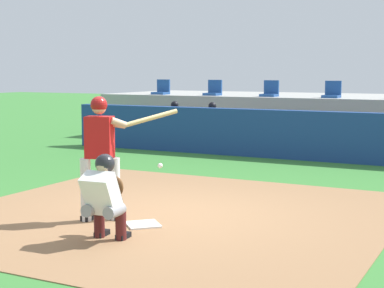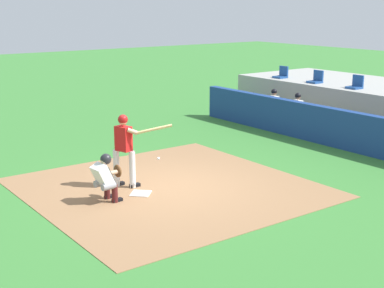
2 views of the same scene
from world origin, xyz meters
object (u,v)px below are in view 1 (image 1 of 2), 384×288
Objects in this scene: home_plate at (143,224)px; dugout_player_1 at (210,125)px; dugout_player_0 at (173,123)px; stadium_seat_0 at (162,90)px; stadium_seat_1 at (213,91)px; stadium_seat_2 at (270,92)px; batter_at_plate at (102,150)px; catcher_crouched at (105,194)px; stadium_seat_3 at (332,93)px.

dugout_player_1 is at bearing 109.27° from home_plate.
dugout_player_0 is 1.00× the size of dugout_player_1.
dugout_player_0 is 2.71× the size of stadium_seat_0.
dugout_player_1 is at bearing -66.90° from stadium_seat_1.
stadium_seat_2 is (1.86, 0.00, 0.00)m from stadium_seat_1.
stadium_seat_0 is 1.86m from stadium_seat_1.
batter_at_plate reaches higher than dugout_player_0.
stadium_seat_0 and stadium_seat_2 have the same top height.
stadium_seat_2 is at bearing 96.60° from batter_at_plate.
catcher_crouched is at bearing -63.31° from stadium_seat_0.
stadium_seat_0 is (-2.72, 2.03, 0.86)m from dugout_player_1.
catcher_crouched is 9.44m from dugout_player_1.
catcher_crouched is 9.86m from dugout_player_0.
batter_at_plate reaches higher than home_plate.
stadium_seat_2 reaches higher than dugout_player_0.
batter_at_plate is 8.82m from dugout_player_0.
batter_at_plate is 11.31m from stadium_seat_0.
stadium_seat_2 is at bearing 42.99° from dugout_player_0.
catcher_crouched is (-0.02, -0.86, 0.58)m from home_plate.
stadium_seat_0 is at bearing 180.00° from stadium_seat_2.
catcher_crouched is 3.67× the size of stadium_seat_3.
catcher_crouched is at bearing -80.56° from stadium_seat_2.
stadium_seat_2 is 1.00× the size of stadium_seat_3.
home_plate is at bearing -61.31° from stadium_seat_0.
batter_at_plate is at bearing 127.43° from catcher_crouched.
stadium_seat_2 and stadium_seat_3 have the same top height.
dugout_player_0 is at bearing -137.01° from stadium_seat_2.
dugout_player_0 is 1.19m from dugout_player_1.
stadium_seat_0 is (-1.53, 2.03, 0.86)m from dugout_player_0.
stadium_seat_1 reaches higher than catcher_crouched.
dugout_player_1 is (-2.85, 8.14, 0.65)m from home_plate.
stadium_seat_0 is 3.71m from stadium_seat_2.
stadium_seat_3 is at bearing 35.56° from dugout_player_1.
dugout_player_1 is 2.71× the size of stadium_seat_3.
stadium_seat_3 is (2.85, 2.03, 0.86)m from dugout_player_1.
dugout_player_1 reaches higher than catcher_crouched.
dugout_player_1 is at bearing 107.42° from catcher_crouched.
dugout_player_0 is at bearing 112.42° from batter_at_plate.
dugout_player_0 is at bearing 116.38° from home_plate.
stadium_seat_0 is 1.00× the size of stadium_seat_3.
stadium_seat_1 is 1.86m from stadium_seat_2.
home_plate is 0.25× the size of catcher_crouched.
stadium_seat_1 is at bearing 106.60° from batter_at_plate.
batter_at_plate is 1.39× the size of dugout_player_0.
stadium_seat_3 is (4.04, 2.03, 0.86)m from dugout_player_0.
catcher_crouched is at bearing -65.95° from dugout_player_0.
dugout_player_0 is at bearing -99.10° from stadium_seat_1.
dugout_player_1 is (-2.17, 8.15, -0.36)m from batter_at_plate.
stadium_seat_0 is (-5.57, 10.18, 1.51)m from home_plate.
stadium_seat_3 is at bearing 0.00° from stadium_seat_0.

